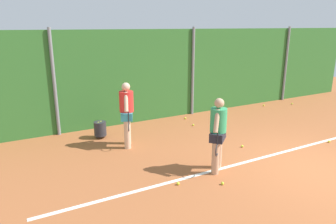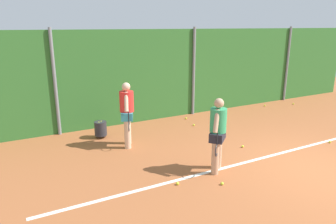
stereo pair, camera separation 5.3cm
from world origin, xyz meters
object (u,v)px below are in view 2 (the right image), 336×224
Objects in this scene: tennis_ball_0 at (330,142)px; tennis_ball_6 at (243,146)px; tennis_ball_3 at (194,125)px; tennis_ball_2 at (293,104)px; tennis_ball_7 at (178,184)px; player_foreground_near at (218,131)px; ball_hopper at (101,128)px; tennis_ball_4 at (222,184)px; player_midcourt at (127,111)px; tennis_ball_5 at (265,106)px; tennis_ball_1 at (186,118)px.

tennis_ball_0 and tennis_ball_6 have the same top height.
tennis_ball_0 and tennis_ball_3 have the same top height.
tennis_ball_2 is 1.00× the size of tennis_ball_7.
tennis_ball_0 is (3.94, -0.11, -0.93)m from player_foreground_near.
ball_hopper is 7.78× the size of tennis_ball_4.
tennis_ball_2 is 1.00× the size of tennis_ball_4.
tennis_ball_3 is (-2.59, 3.16, 0.00)m from tennis_ball_0.
tennis_ball_3 is 4.00m from tennis_ball_4.
tennis_ball_2 is at bearing 53.04° from tennis_ball_0.
player_foreground_near is 7.58m from tennis_ball_2.
player_foreground_near is 1.47m from tennis_ball_7.
tennis_ball_4 is at bearing -141.86° from tennis_ball_6.
tennis_ball_0 is 1.00× the size of tennis_ball_4.
ball_hopper is 7.78× the size of tennis_ball_7.
player_midcourt is 6.83m from tennis_ball_5.
ball_hopper is 3.63m from tennis_ball_7.
tennis_ball_2 and tennis_ball_7 have the same top height.
tennis_ball_7 is (-2.47, -3.20, 0.00)m from tennis_ball_3.
tennis_ball_6 is (1.80, 1.41, 0.00)m from tennis_ball_4.
tennis_ball_4 is at bearing 39.91° from player_midcourt.
tennis_ball_2 is at bearing -3.71° from tennis_ball_1.
tennis_ball_3 is at bearing -168.56° from tennis_ball_5.
player_midcourt reaches higher than tennis_ball_1.
player_foreground_near is 26.06× the size of tennis_ball_6.
player_foreground_near reaches higher than tennis_ball_3.
tennis_ball_2 is 5.82m from tennis_ball_6.
player_foreground_near reaches higher than tennis_ball_5.
tennis_ball_2 is (2.72, 3.62, 0.00)m from tennis_ball_0.
player_midcourt is 27.11× the size of tennis_ball_2.
tennis_ball_5 is at bearing 3.61° from ball_hopper.
player_midcourt is 3.31m from tennis_ball_4.
tennis_ball_3 is (-0.18, -0.79, 0.00)m from tennis_ball_1.
player_foreground_near is 26.06× the size of tennis_ball_4.
tennis_ball_4 is (-0.29, -0.61, -0.93)m from player_foreground_near.
tennis_ball_7 is at bearing -154.78° from tennis_ball_2.
player_foreground_near is 26.06× the size of tennis_ball_5.
tennis_ball_5 and tennis_ball_7 have the same top height.
player_midcourt is 8.02m from tennis_ball_2.
tennis_ball_5 is (4.03, 0.81, 0.00)m from tennis_ball_3.
tennis_ball_2 is at bearing 166.17° from player_foreground_near.
tennis_ball_7 is (0.59, -3.57, -0.26)m from ball_hopper.
tennis_ball_1 is (-2.42, 3.95, 0.00)m from tennis_ball_0.
player_foreground_near is at bearing 49.68° from player_midcourt.
tennis_ball_4 is (-6.95, -4.11, 0.00)m from tennis_ball_2.
player_midcourt reaches higher than tennis_ball_6.
tennis_ball_0 is 1.00× the size of tennis_ball_5.
player_midcourt reaches higher than tennis_ball_3.
ball_hopper reaches higher than tennis_ball_1.
tennis_ball_4 is 1.00× the size of tennis_ball_5.
tennis_ball_0 and tennis_ball_5 have the same top height.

